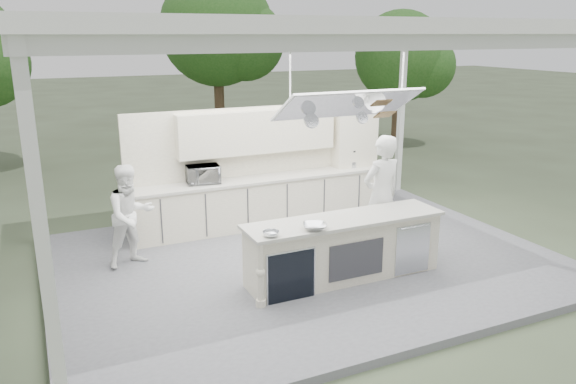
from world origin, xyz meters
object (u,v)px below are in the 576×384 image
demo_island (343,248)px  head_chef (381,196)px  back_counter (261,201)px  sous_chef (131,216)px

demo_island → head_chef: head_chef is taller
back_counter → head_chef: head_chef is taller
demo_island → sous_chef: (-2.78, 1.88, 0.34)m
head_chef → sous_chef: size_ratio=1.23×
demo_island → head_chef: (1.05, 0.60, 0.54)m
sous_chef → demo_island: bearing=-51.2°
sous_chef → back_counter: bearing=2.6°
demo_island → back_counter: bearing=93.6°
demo_island → back_counter: same height
demo_island → sous_chef: sous_chef is taller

